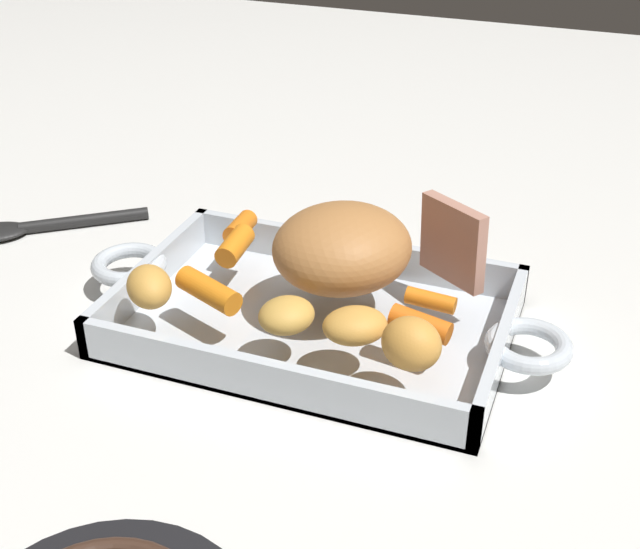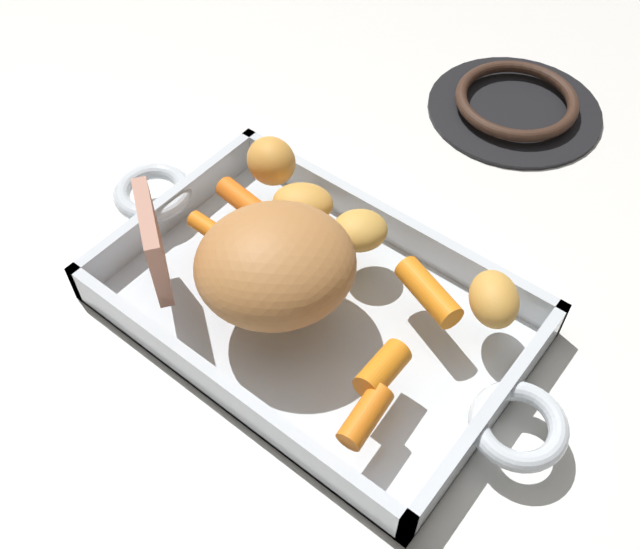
% 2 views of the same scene
% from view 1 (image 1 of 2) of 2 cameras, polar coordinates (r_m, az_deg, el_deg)
% --- Properties ---
extents(ground_plane, '(2.37, 2.37, 0.00)m').
position_cam_1_polar(ground_plane, '(0.79, -0.42, -3.68)').
color(ground_plane, silver).
extents(roasting_dish, '(0.47, 0.23, 0.04)m').
position_cam_1_polar(roasting_dish, '(0.79, -0.42, -2.89)').
color(roasting_dish, silver).
rests_on(roasting_dish, ground_plane).
extents(pork_roast, '(0.18, 0.18, 0.07)m').
position_cam_1_polar(pork_roast, '(0.77, 1.50, 1.81)').
color(pork_roast, '#B3763F').
rests_on(pork_roast, roasting_dish).
extents(roast_slice_thick, '(0.07, 0.06, 0.08)m').
position_cam_1_polar(roast_slice_thick, '(0.78, 8.94, 2.17)').
color(roast_slice_thick, tan).
rests_on(roast_slice_thick, roasting_dish).
extents(baby_carrot_southeast, '(0.06, 0.03, 0.02)m').
position_cam_1_polar(baby_carrot_southeast, '(0.71, 6.79, -3.35)').
color(baby_carrot_southeast, orange).
rests_on(baby_carrot_southeast, roasting_dish).
extents(baby_carrot_center_left, '(0.02, 0.05, 0.02)m').
position_cam_1_polar(baby_carrot_center_left, '(0.86, -5.40, 3.17)').
color(baby_carrot_center_left, orange).
rests_on(baby_carrot_center_left, roasting_dish).
extents(baby_carrot_center_right, '(0.02, 0.05, 0.03)m').
position_cam_1_polar(baby_carrot_center_right, '(0.83, -5.76, 1.94)').
color(baby_carrot_center_right, orange).
rests_on(baby_carrot_center_right, roasting_dish).
extents(baby_carrot_northwest, '(0.05, 0.02, 0.02)m').
position_cam_1_polar(baby_carrot_northwest, '(0.75, 7.47, -1.74)').
color(baby_carrot_northwest, orange).
rests_on(baby_carrot_northwest, roasting_dish).
extents(baby_carrot_long, '(0.07, 0.04, 0.02)m').
position_cam_1_polar(baby_carrot_long, '(0.76, -7.53, -1.08)').
color(baby_carrot_long, orange).
rests_on(baby_carrot_long, roasting_dish).
extents(potato_golden_small, '(0.07, 0.07, 0.03)m').
position_cam_1_polar(potato_golden_small, '(0.70, 2.38, -3.46)').
color(potato_golden_small, gold).
rests_on(potato_golden_small, roasting_dish).
extents(potato_halved, '(0.06, 0.07, 0.04)m').
position_cam_1_polar(potato_halved, '(0.76, -11.45, -0.81)').
color(potato_halved, gold).
rests_on(potato_halved, roasting_dish).
extents(potato_golden_large, '(0.06, 0.07, 0.03)m').
position_cam_1_polar(potato_golden_large, '(0.71, -2.49, -2.72)').
color(potato_golden_large, gold).
rests_on(potato_golden_large, roasting_dish).
extents(potato_whole, '(0.06, 0.06, 0.04)m').
position_cam_1_polar(potato_whole, '(0.67, 6.18, -4.66)').
color(potato_whole, gold).
rests_on(potato_whole, roasting_dish).
extents(serving_spoon, '(0.18, 0.15, 0.01)m').
position_cam_1_polar(serving_spoon, '(1.01, -18.90, 3.01)').
color(serving_spoon, black).
rests_on(serving_spoon, ground_plane).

